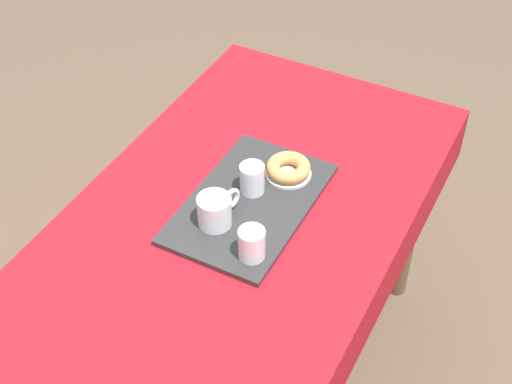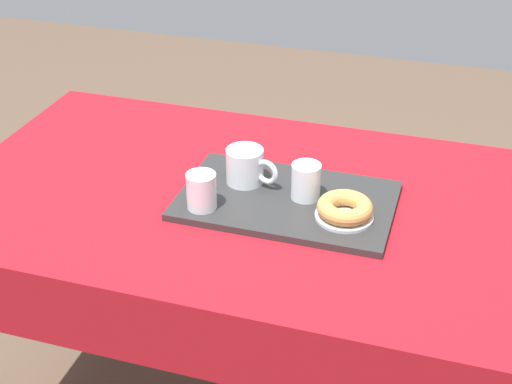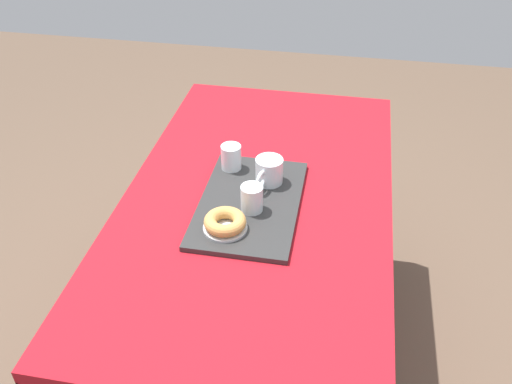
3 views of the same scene
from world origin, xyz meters
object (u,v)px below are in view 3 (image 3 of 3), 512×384
object	(u,v)px
serving_tray	(250,203)
tea_mug_left	(269,172)
water_glass_far	(231,158)
donut_plate_left	(225,228)
water_glass_near	(252,200)
sugar_donut_left	(225,222)
dining_table	(258,223)

from	to	relation	value
serving_tray	tea_mug_left	world-z (taller)	tea_mug_left
water_glass_far	donut_plate_left	bearing A→B (deg)	9.33
water_glass_near	donut_plate_left	size ratio (longest dim) A/B	0.65
tea_mug_left	sugar_donut_left	world-z (taller)	tea_mug_left
water_glass_near	water_glass_far	distance (m)	0.23
tea_mug_left	sugar_donut_left	size ratio (longest dim) A/B	1.08
serving_tray	tea_mug_left	xyz separation A→B (m)	(-0.11, 0.04, 0.05)
water_glass_near	tea_mug_left	bearing A→B (deg)	170.01
water_glass_near	sugar_donut_left	bearing A→B (deg)	-29.64
dining_table	donut_plate_left	size ratio (longest dim) A/B	11.64
water_glass_near	dining_table	bearing A→B (deg)	179.62
serving_tray	water_glass_far	xyz separation A→B (m)	(-0.16, -0.09, 0.04)
water_glass_near	donut_plate_left	distance (m)	0.12
water_glass_far	sugar_donut_left	size ratio (longest dim) A/B	0.68
dining_table	donut_plate_left	bearing A→B (deg)	-16.46
dining_table	water_glass_near	xyz separation A→B (m)	(0.09, -0.00, 0.16)
tea_mug_left	sugar_donut_left	bearing A→B (deg)	-18.47
serving_tray	donut_plate_left	distance (m)	0.14
dining_table	water_glass_far	bearing A→B (deg)	-136.01
water_glass_far	tea_mug_left	bearing A→B (deg)	66.63
dining_table	donut_plate_left	distance (m)	0.23
water_glass_near	donut_plate_left	bearing A→B (deg)	-29.64
dining_table	tea_mug_left	world-z (taller)	tea_mug_left
sugar_donut_left	water_glass_far	bearing A→B (deg)	-170.67
tea_mug_left	donut_plate_left	bearing A→B (deg)	-18.47
dining_table	serving_tray	world-z (taller)	serving_tray
donut_plate_left	tea_mug_left	bearing A→B (deg)	161.53
dining_table	water_glass_near	distance (m)	0.18
sugar_donut_left	water_glass_near	bearing A→B (deg)	150.36
serving_tray	sugar_donut_left	size ratio (longest dim) A/B	3.99
tea_mug_left	water_glass_near	size ratio (longest dim) A/B	1.58
tea_mug_left	serving_tray	bearing A→B (deg)	-20.04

